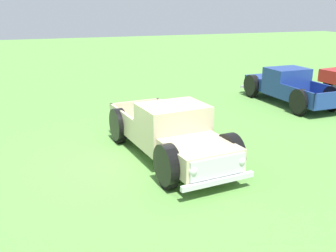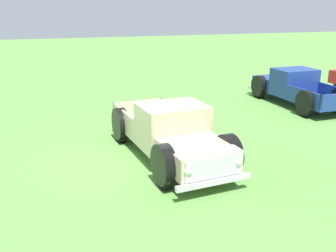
# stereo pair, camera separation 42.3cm
# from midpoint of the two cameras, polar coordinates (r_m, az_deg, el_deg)

# --- Properties ---
(ground_plane) EXTENTS (80.00, 80.00, 0.00)m
(ground_plane) POSITION_cam_midpoint_polar(r_m,az_deg,el_deg) (10.80, -4.84, -4.94)
(ground_plane) COLOR #5B9342
(pickup_truck_foreground) EXTENTS (5.31, 2.50, 1.57)m
(pickup_truck_foreground) POSITION_cam_midpoint_polar(r_m,az_deg,el_deg) (10.40, -0.27, -1.36)
(pickup_truck_foreground) COLOR #C6B793
(pickup_truck_foreground) RESTS_ON ground_plane
(pickup_truck_behind_left) EXTENTS (4.94, 2.08, 1.49)m
(pickup_truck_behind_left) POSITION_cam_midpoint_polar(r_m,az_deg,el_deg) (17.50, 16.11, 5.67)
(pickup_truck_behind_left) COLOR navy
(pickup_truck_behind_left) RESTS_ON ground_plane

